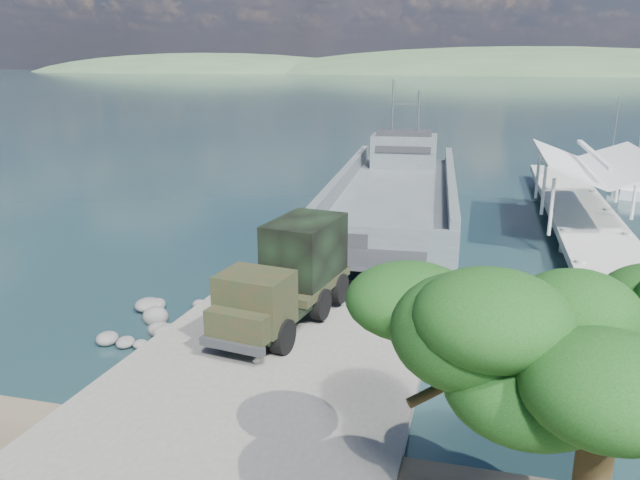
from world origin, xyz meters
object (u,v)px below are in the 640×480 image
Objects in this scene: military_truck at (290,274)px; overhang_tree at (567,374)px; sailboat_far at (610,177)px; soldier at (260,304)px; sailboat_near at (633,190)px; landing_craft at (396,198)px; pier at (589,215)px.

military_truck is 1.12× the size of overhang_tree.
military_truck is at bearing -127.28° from sailboat_far.
sailboat_near is at bearing 58.39° from soldier.
landing_craft is 17.55× the size of soldier.
pier is at bearing -28.90° from landing_craft.
sailboat_far is 1.02× the size of overhang_tree.
soldier is (-2.06, -23.75, 0.65)m from landing_craft.
pier is at bearing 80.40° from overhang_tree.
pier is 23.31× the size of soldier.
soldier is at bearing -121.12° from military_truck.
landing_craft reaches higher than sailboat_near.
overhang_tree reaches higher than pier.
pier is 23.06m from soldier.
soldier is 39.16m from sailboat_near.
military_truck is at bearing 125.27° from overhang_tree.
soldier is at bearing -107.79° from sailboat_near.
sailboat_near is 46.20m from overhang_tree.
sailboat_near is 0.97× the size of overhang_tree.
sailboat_near is at bearing 69.93° from pier.
sailboat_far reaches higher than sailboat_near.
soldier is 43.57m from sailboat_far.
soldier is at bearing 130.60° from overhang_tree.
sailboat_far is (18.38, 37.98, -1.97)m from military_truck.
overhang_tree is at bearing -45.71° from military_truck.
pier is at bearing 50.59° from soldier.
sailboat_far is (19.29, 39.06, -1.03)m from soldier.
sailboat_far is (4.85, 21.07, -1.19)m from pier.
pier is 1.33× the size of landing_craft.
overhang_tree reaches higher than soldier.
soldier is at bearing -127.74° from sailboat_far.
landing_craft is 4.31× the size of sailboat_far.
landing_craft reaches higher than pier.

